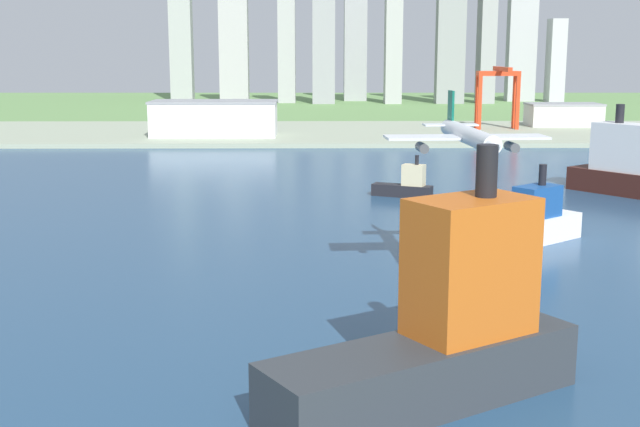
{
  "coord_description": "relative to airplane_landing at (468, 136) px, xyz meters",
  "views": [
    {
      "loc": [
        -13.53,
        -6.37,
        49.19
      ],
      "look_at": [
        -11.74,
        153.06,
        18.07
      ],
      "focal_mm": 46.83,
      "sensor_mm": 36.0,
      "label": 1
    }
  ],
  "objects": [
    {
      "name": "ground_plane",
      "position": [
        -18.49,
        137.75,
        -32.25
      ],
      "size": [
        2400.0,
        2400.0,
        0.0
      ],
      "primitive_type": "plane",
      "color": "#638E4F"
    },
    {
      "name": "water_bay",
      "position": [
        -18.49,
        77.75,
        -32.18
      ],
      "size": [
        840.0,
        360.0,
        0.15
      ],
      "primitive_type": "cube",
      "color": "navy",
      "rests_on": "ground"
    },
    {
      "name": "industrial_pier",
      "position": [
        -18.49,
        327.75,
        -31.0
      ],
      "size": [
        840.0,
        140.0,
        2.5
      ],
      "primitive_type": "cube",
      "color": "#97A389",
      "rests_on": "ground"
    },
    {
      "name": "airplane_landing",
      "position": [
        0.0,
        0.0,
        0.0
      ],
      "size": [
        33.61,
        40.85,
        11.74
      ],
      "color": "silver"
    },
    {
      "name": "ferry_boat",
      "position": [
        24.95,
        41.49,
        -26.63
      ],
      "size": [
        32.1,
        27.91,
        20.34
      ],
      "color": "white",
      "rests_on": "water_bay"
    },
    {
      "name": "tugboat_small",
      "position": [
        0.57,
        112.17,
        -28.04
      ],
      "size": [
        20.97,
        13.3,
        14.51
      ],
      "color": "black",
      "rests_on": "water_bay"
    },
    {
      "name": "container_barge",
      "position": [
        -13.56,
        -57.01,
        -21.68
      ],
      "size": [
        47.72,
        36.19,
        36.24
      ],
      "color": "#2D3338",
      "rests_on": "water_bay"
    },
    {
      "name": "port_crane_red",
      "position": [
        81.3,
        337.68,
        -2.58
      ],
      "size": [
        25.32,
        40.57,
        37.53
      ],
      "color": "red",
      "rests_on": "industrial_pier"
    },
    {
      "name": "warehouse_main",
      "position": [
        -85.69,
        299.0,
        -19.93
      ],
      "size": [
        70.16,
        31.63,
        19.6
      ],
      "color": "white",
      "rests_on": "industrial_pier"
    },
    {
      "name": "warehouse_annex",
      "position": [
        128.21,
        359.53,
        -22.59
      ],
      "size": [
        45.62,
        25.52,
        14.28
      ],
      "color": "silver",
      "rests_on": "industrial_pier"
    },
    {
      "name": "distant_skyline",
      "position": [
        25.11,
        651.84,
        31.19
      ],
      "size": [
        384.83,
        64.67,
        152.24
      ],
      "color": "#9EA1A1",
      "rests_on": "ground"
    }
  ]
}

